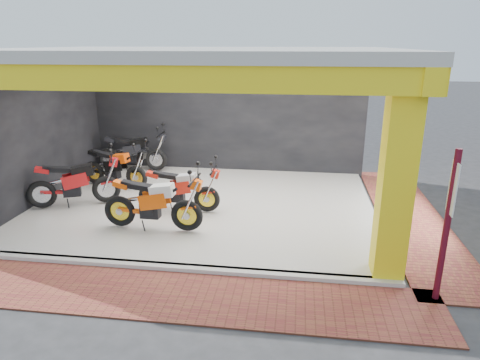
% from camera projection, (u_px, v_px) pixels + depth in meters
% --- Properties ---
extents(ground, '(80.00, 80.00, 0.00)m').
position_uv_depth(ground, '(183.00, 244.00, 8.49)').
color(ground, '#2D2D30').
rests_on(ground, ground).
extents(showroom_floor, '(8.00, 6.00, 0.10)m').
position_uv_depth(showroom_floor, '(205.00, 205.00, 10.36)').
color(showroom_floor, white).
rests_on(showroom_floor, ground).
extents(showroom_ceiling, '(8.40, 6.40, 0.20)m').
position_uv_depth(showroom_ceiling, '(200.00, 53.00, 9.27)').
color(showroom_ceiling, beige).
rests_on(showroom_ceiling, corner_column).
extents(back_wall, '(8.20, 0.20, 3.50)m').
position_uv_depth(back_wall, '(225.00, 115.00, 12.76)').
color(back_wall, black).
rests_on(back_wall, ground).
extents(left_wall, '(0.20, 6.20, 3.50)m').
position_uv_depth(left_wall, '(37.00, 132.00, 10.37)').
color(left_wall, black).
rests_on(left_wall, ground).
extents(corner_column, '(0.50, 0.50, 3.50)m').
position_uv_depth(corner_column, '(396.00, 180.00, 6.76)').
color(corner_column, yellow).
rests_on(corner_column, ground).
extents(header_beam_front, '(8.40, 0.30, 0.40)m').
position_uv_depth(header_beam_front, '(157.00, 78.00, 6.54)').
color(header_beam_front, yellow).
rests_on(header_beam_front, corner_column).
extents(header_beam_right, '(0.30, 6.40, 0.40)m').
position_uv_depth(header_beam_right, '(390.00, 69.00, 8.85)').
color(header_beam_right, yellow).
rests_on(header_beam_right, corner_column).
extents(floor_kerb, '(8.00, 0.20, 0.10)m').
position_uv_depth(floor_kerb, '(168.00, 267.00, 7.52)').
color(floor_kerb, white).
rests_on(floor_kerb, ground).
extents(paver_front, '(9.00, 1.40, 0.03)m').
position_uv_depth(paver_front, '(153.00, 294.00, 6.79)').
color(paver_front, brown).
rests_on(paver_front, ground).
extents(paver_right, '(1.40, 7.00, 0.03)m').
position_uv_depth(paver_right, '(410.00, 217.00, 9.75)').
color(paver_right, brown).
rests_on(paver_right, ground).
extents(signpost, '(0.10, 0.34, 2.42)m').
position_uv_depth(signpost, '(448.00, 221.00, 6.26)').
color(signpost, '#580D1B').
rests_on(signpost, ground).
extents(moto_hero, '(2.26, 0.89, 1.37)m').
position_uv_depth(moto_hero, '(186.00, 201.00, 8.60)').
color(moto_hero, '#ED530A').
rests_on(moto_hero, showroom_floor).
extents(moto_row_a, '(2.03, 0.77, 1.23)m').
position_uv_depth(moto_row_a, '(207.00, 187.00, 9.63)').
color(moto_row_a, red).
rests_on(moto_row_a, showroom_floor).
extents(moto_row_b, '(2.36, 1.62, 1.35)m').
position_uv_depth(moto_row_b, '(105.00, 176.00, 10.17)').
color(moto_row_b, '#B21314').
rests_on(moto_row_b, showroom_floor).
extents(moto_row_c, '(2.20, 1.18, 1.27)m').
position_uv_depth(moto_row_c, '(136.00, 166.00, 11.15)').
color(moto_row_c, black).
rests_on(moto_row_c, showroom_floor).
extents(moto_row_d, '(2.26, 0.92, 1.36)m').
position_uv_depth(moto_row_d, '(155.00, 149.00, 12.76)').
color(moto_row_d, black).
rests_on(moto_row_d, showroom_floor).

